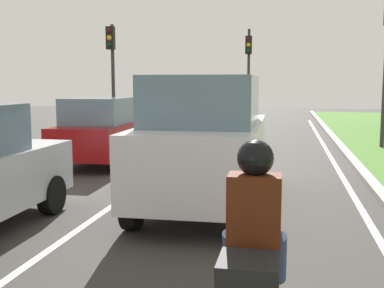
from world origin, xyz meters
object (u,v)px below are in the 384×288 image
object	(u,v)px
car_hatchback_far	(101,131)
traffic_light_far_median	(249,62)
rider_person	(255,211)
traffic_light_overhead_left	(112,59)
car_suv_ahead	(206,141)

from	to	relation	value
car_hatchback_far	traffic_light_far_median	world-z (taller)	traffic_light_far_median
rider_person	traffic_light_far_median	xyz separation A→B (m)	(-1.73, 20.92, 2.05)
car_hatchback_far	rider_person	world-z (taller)	car_hatchback_far
car_hatchback_far	traffic_light_overhead_left	world-z (taller)	traffic_light_overhead_left
rider_person	traffic_light_overhead_left	size ratio (longest dim) A/B	0.26
car_suv_ahead	car_hatchback_far	world-z (taller)	car_suv_ahead
rider_person	traffic_light_overhead_left	distance (m)	16.48
car_suv_ahead	traffic_light_overhead_left	distance (m)	11.96
car_hatchback_far	traffic_light_overhead_left	size ratio (longest dim) A/B	0.83
car_suv_ahead	traffic_light_overhead_left	bearing A→B (deg)	117.30
car_suv_ahead	rider_person	size ratio (longest dim) A/B	3.90
rider_person	traffic_light_overhead_left	bearing A→B (deg)	114.36
car_suv_ahead	traffic_light_far_median	bearing A→B (deg)	90.93
rider_person	car_hatchback_far	bearing A→B (deg)	118.80
car_hatchback_far	traffic_light_far_median	distance (m)	13.04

